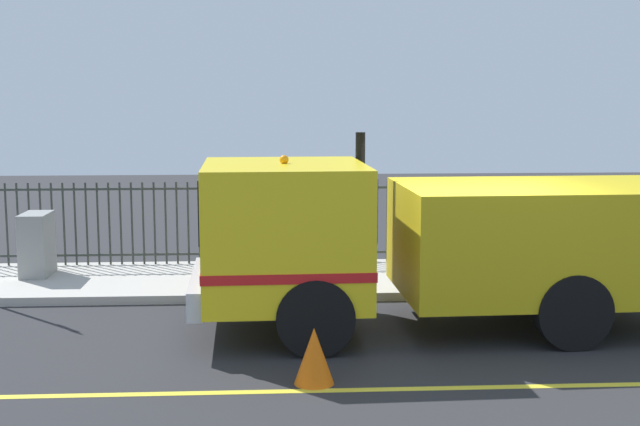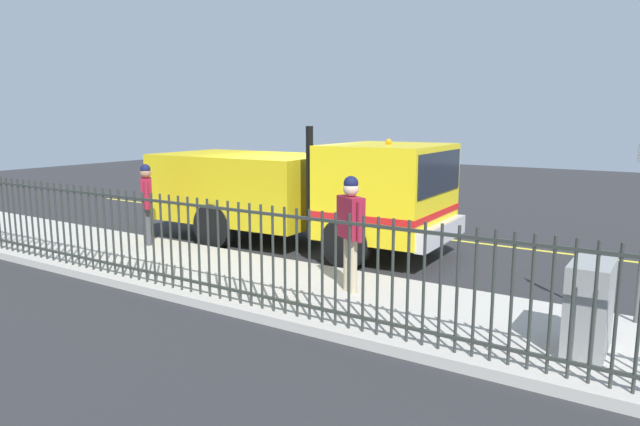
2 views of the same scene
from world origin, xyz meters
name	(u,v)px [view 2 (image 2 of 2)]	position (x,y,z in m)	size (l,w,h in m)	color
ground_plane	(287,242)	(0.00, 0.00, 0.00)	(45.31, 45.31, 0.00)	#2B2B2D
sidewalk_slab	(189,269)	(2.99, 0.00, 0.07)	(2.67, 20.60, 0.13)	#B7B2A8
lane_marking	(338,226)	(-2.24, 0.00, 0.00)	(0.12, 18.54, 0.01)	yellow
work_truck	(310,188)	(0.13, 0.73, 1.30)	(2.61, 6.78, 2.61)	yellow
worker_standing	(351,222)	(2.76, 3.22, 1.23)	(0.46, 0.57, 1.78)	maroon
pedestrian_distant	(147,196)	(2.21, -1.96, 1.17)	(0.47, 0.50, 1.69)	maroon
iron_fence	(137,236)	(4.11, 0.00, 0.88)	(0.04, 17.54, 1.48)	#2D332D
utility_cabinet	(589,308)	(3.28, 6.62, 0.66)	(0.80, 0.44, 1.05)	gray
traffic_cone	(415,225)	(-2.00, 2.24, 0.32)	(0.44, 0.44, 0.63)	orange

